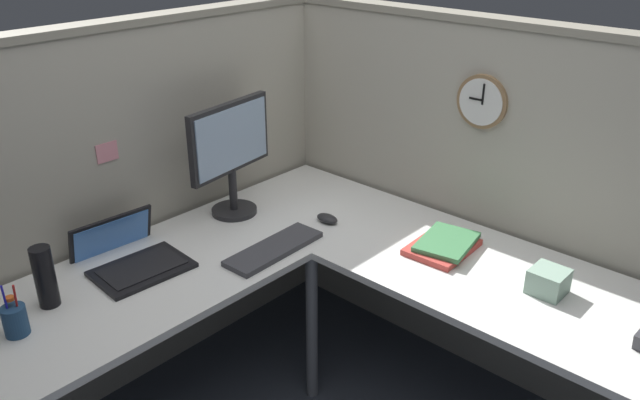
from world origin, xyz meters
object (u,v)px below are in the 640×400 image
keyboard (274,249)px  book_stack (444,245)px  computer_mouse (327,218)px  thermos_flask (45,277)px  monitor (231,151)px  wall_clock (482,101)px  pen_cup (15,320)px  laptop (129,256)px  tissue_box (548,281)px

keyboard → book_stack: size_ratio=1.41×
computer_mouse → thermos_flask: bearing=165.5°
computer_mouse → monitor: bearing=119.7°
book_stack → wall_clock: 0.59m
computer_mouse → pen_cup: 1.27m
laptop → keyboard: bearing=-39.1°
thermos_flask → wall_clock: wall_clock is taller
pen_cup → tissue_box: (1.36, -1.14, -0.01)m
keyboard → wall_clock: (0.76, -0.43, 0.52)m
monitor → computer_mouse: size_ratio=4.81×
tissue_box → monitor: bearing=103.9°
laptop → tissue_box: 1.54m
laptop → pen_cup: (-0.49, -0.13, 0.03)m
pen_cup → monitor: bearing=8.7°
monitor → pen_cup: size_ratio=2.78×
monitor → laptop: bearing=-177.1°
keyboard → monitor: bearing=70.2°
pen_cup → computer_mouse: bearing=-9.3°
thermos_flask → laptop: bearing=8.5°
laptop → tissue_box: laptop is taller
computer_mouse → tissue_box: size_ratio=0.87×
keyboard → computer_mouse: 0.33m
computer_mouse → book_stack: (0.13, -0.50, 0.00)m
tissue_box → wall_clock: size_ratio=0.55×
wall_clock → keyboard: bearing=150.9°
pen_cup → thermos_flask: (0.15, 0.08, 0.06)m
laptop → book_stack: laptop is taller
keyboard → tissue_box: 1.02m
book_stack → wall_clock: bearing=11.6°
monitor → computer_mouse: monitor is taller
book_stack → wall_clock: wall_clock is taller
laptop → computer_mouse: size_ratio=3.85×
wall_clock → book_stack: bearing=-168.4°
thermos_flask → wall_clock: (1.54, -0.72, 0.42)m
keyboard → tissue_box: tissue_box is taller
keyboard → thermos_flask: size_ratio=1.95×
monitor → tissue_box: (0.32, -1.30, -0.25)m
monitor → thermos_flask: (-0.89, -0.08, -0.18)m
thermos_flask → tissue_box: (1.21, -1.22, -0.06)m
monitor → wall_clock: 1.05m
laptop → tissue_box: size_ratio=3.34×
book_stack → keyboard: bearing=133.3°
laptop → thermos_flask: (-0.34, -0.05, 0.09)m
thermos_flask → book_stack: bearing=-32.6°
tissue_box → laptop: bearing=124.5°
laptop → keyboard: 0.55m
keyboard → tissue_box: (0.44, -0.92, 0.03)m
keyboard → computer_mouse: bearing=0.5°
pen_cup → tissue_box: pen_cup is taller
thermos_flask → book_stack: thermos_flask is taller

